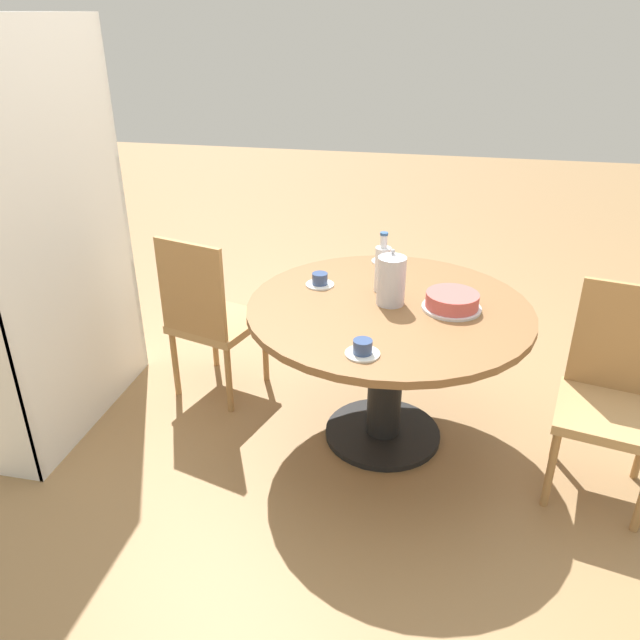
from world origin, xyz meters
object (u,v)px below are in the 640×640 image
chair_b (612,393)px  cup_a (320,281)px  coffee_pot (391,279)px  cup_b (385,258)px  cake_main (452,301)px  cup_c (363,349)px  chair_a (210,316)px  water_bottle (383,267)px  bookshelf (49,246)px

chair_b → cup_a: 1.41m
coffee_pot → cup_b: size_ratio=1.90×
cake_main → cup_c: bearing=146.0°
coffee_pot → cup_c: (-0.50, 0.05, -0.10)m
coffee_pot → cake_main: (-0.00, -0.28, -0.08)m
cake_main → cup_a: 0.66m
chair_a → coffee_pot: 1.05m
water_bottle → chair_a: bearing=87.3°
bookshelf → cake_main: size_ratio=7.23×
chair_b → chair_a: bearing=-177.7°
water_bottle → cup_c: size_ratio=2.10×
bookshelf → cake_main: bookshelf is taller
cup_a → cup_c: 0.71m
coffee_pot → cup_c: bearing=173.8°
chair_b → coffee_pot: coffee_pot is taller
chair_a → cup_b: bearing=-143.1°
chair_a → cake_main: bearing=-172.4°
chair_b → bookshelf: size_ratio=0.48×
cup_b → chair_a: bearing=110.9°
chair_a → cup_b: size_ratio=6.69×
chair_a → cup_a: (-0.04, -0.61, 0.28)m
coffee_pot → bookshelf: bearing=95.5°
chair_b → cup_c: size_ratio=6.69×
bookshelf → water_bottle: (0.29, -1.55, -0.10)m
cup_b → coffee_pot: bearing=-170.9°
chair_b → bookshelf: bearing=-167.8°
coffee_pot → cake_main: 0.29m
water_bottle → chair_b: bearing=-106.7°
chair_b → cake_main: size_ratio=3.48×
cake_main → cup_b: size_ratio=1.92×
bookshelf → cup_c: bearing=77.4°
bookshelf → water_bottle: bookshelf is taller
chair_b → bookshelf: bookshelf is taller
cup_a → bookshelf: bearing=103.3°
chair_a → bookshelf: 0.86m
chair_a → cup_a: size_ratio=6.69×
chair_a → cake_main: size_ratio=3.48×
cup_a → cup_b: size_ratio=1.00×
coffee_pot → cup_b: (0.52, 0.08, -0.10)m
chair_a → bookshelf: bookshelf is taller
chair_a → cup_c: chair_a is taller
cake_main → bookshelf: bearing=94.6°
chair_b → cup_c: bearing=-149.9°
coffee_pot → cup_c: coffee_pot is taller
chair_a → water_bottle: (-0.04, -0.91, 0.37)m
cup_a → cup_b: bearing=-36.0°
cup_b → chair_b: bearing=-123.1°
cup_b → bookshelf: bearing=113.9°
chair_a → cake_main: 1.30m
cake_main → cup_c: size_ratio=1.92×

